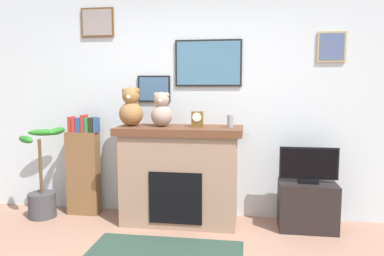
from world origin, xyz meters
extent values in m
cube|color=silver|center=(0.00, 2.00, 1.30)|extent=(5.20, 0.12, 2.60)
cube|color=black|center=(0.18, 1.93, 1.79)|extent=(0.77, 0.02, 0.53)
cube|color=teal|center=(0.18, 1.91, 1.79)|extent=(0.73, 0.00, 0.49)
cube|color=black|center=(-0.46, 1.93, 1.50)|extent=(0.39, 0.02, 0.31)
cube|color=#3E6084|center=(-0.46, 1.91, 1.50)|extent=(0.35, 0.00, 0.27)
cube|color=tan|center=(1.53, 1.93, 1.96)|extent=(0.30, 0.02, 0.33)
cube|color=#4B5C89|center=(1.53, 1.91, 1.96)|extent=(0.26, 0.00, 0.29)
cube|color=brown|center=(-1.14, 1.93, 2.28)|extent=(0.40, 0.02, 0.34)
cube|color=gray|center=(-1.14, 1.91, 2.28)|extent=(0.36, 0.00, 0.30)
cube|color=#997863|center=(-0.10, 1.66, 0.50)|extent=(1.26, 0.57, 1.01)
cube|color=brown|center=(-0.10, 1.66, 1.05)|extent=(1.38, 0.63, 0.08)
cube|color=black|center=(-0.10, 1.37, 0.36)|extent=(0.57, 0.02, 0.55)
cube|color=brown|center=(-1.30, 1.74, 0.50)|extent=(0.37, 0.16, 0.99)
cube|color=#B42B27|center=(-1.42, 1.74, 1.08)|extent=(0.04, 0.13, 0.18)
cube|color=#B33125|center=(-1.37, 1.74, 1.08)|extent=(0.04, 0.13, 0.17)
cube|color=#28488A|center=(-1.32, 1.74, 1.08)|extent=(0.06, 0.13, 0.17)
cube|color=#AC2F24|center=(-1.26, 1.74, 1.09)|extent=(0.04, 0.13, 0.20)
cube|color=#2B7941|center=(-1.21, 1.74, 1.08)|extent=(0.04, 0.13, 0.17)
cube|color=black|center=(-1.16, 1.74, 1.08)|extent=(0.05, 0.13, 0.17)
cube|color=#2F4E84|center=(-1.11, 1.74, 1.08)|extent=(0.03, 0.13, 0.17)
cylinder|color=#3F3F44|center=(-1.73, 1.55, 0.14)|extent=(0.31, 0.31, 0.29)
cylinder|color=brown|center=(-1.73, 1.55, 0.61)|extent=(0.04, 0.04, 0.63)
ellipsoid|color=#297B27|center=(-1.51, 1.56, 1.02)|extent=(0.12, 0.37, 0.08)
ellipsoid|color=#2B7E26|center=(-1.77, 1.72, 0.98)|extent=(0.37, 0.19, 0.08)
ellipsoid|color=#297B27|center=(-1.82, 1.44, 0.94)|extent=(0.34, 0.31, 0.08)
cube|color=black|center=(1.28, 1.64, 0.25)|extent=(0.60, 0.40, 0.51)
cube|color=black|center=(1.28, 1.64, 0.53)|extent=(0.20, 0.14, 0.04)
cube|color=black|center=(1.28, 1.64, 0.72)|extent=(0.61, 0.03, 0.34)
cube|color=black|center=(1.28, 1.62, 0.72)|extent=(0.57, 0.00, 0.30)
cylinder|color=gray|center=(0.45, 1.64, 1.15)|extent=(0.07, 0.07, 0.14)
cube|color=brown|center=(0.09, 1.64, 1.17)|extent=(0.12, 0.09, 0.17)
cylinder|color=white|center=(0.09, 1.59, 1.20)|extent=(0.10, 0.01, 0.10)
sphere|color=olive|center=(-0.66, 1.64, 1.22)|extent=(0.27, 0.27, 0.27)
sphere|color=olive|center=(-0.66, 1.64, 1.42)|extent=(0.19, 0.19, 0.19)
sphere|color=olive|center=(-0.72, 1.64, 1.48)|extent=(0.07, 0.07, 0.07)
sphere|color=olive|center=(-0.59, 1.64, 1.48)|extent=(0.07, 0.07, 0.07)
sphere|color=beige|center=(-0.66, 1.56, 1.41)|extent=(0.06, 0.06, 0.06)
sphere|color=tan|center=(-0.31, 1.64, 1.20)|extent=(0.24, 0.24, 0.24)
sphere|color=tan|center=(-0.31, 1.64, 1.38)|extent=(0.17, 0.17, 0.17)
sphere|color=tan|center=(-0.37, 1.64, 1.43)|extent=(0.06, 0.06, 0.06)
sphere|color=tan|center=(-0.25, 1.64, 1.43)|extent=(0.06, 0.06, 0.06)
sphere|color=beige|center=(-0.31, 1.57, 1.37)|extent=(0.05, 0.05, 0.05)
camera|label=1|loc=(0.63, -2.36, 1.53)|focal=34.76mm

